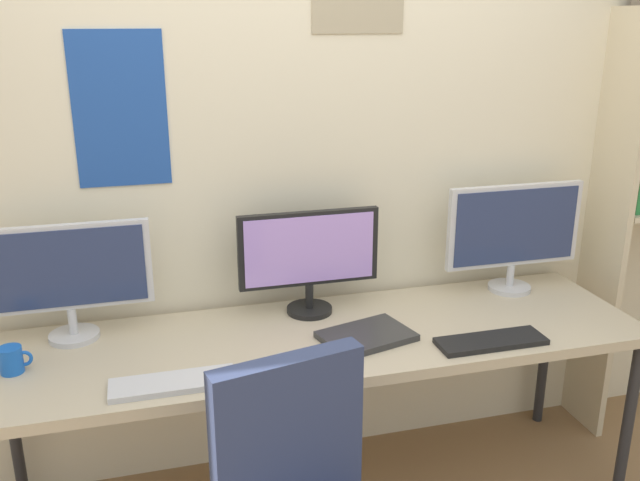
{
  "coord_description": "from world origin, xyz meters",
  "views": [
    {
      "loc": [
        -0.61,
        -1.6,
        1.86
      ],
      "look_at": [
        0.0,
        0.65,
        1.09
      ],
      "focal_mm": 38.36,
      "sensor_mm": 36.0,
      "label": 1
    }
  ],
  "objects_px": {
    "monitor_left": "(67,274)",
    "keyboard_right": "(491,341)",
    "monitor_right": "(514,231)",
    "desk": "(324,346)",
    "coffee_mug": "(12,360)",
    "computer_mouse": "(283,360)",
    "laptop_closed": "(367,336)",
    "keyboard_left": "(173,383)",
    "monitor_center": "(309,256)"
  },
  "relations": [
    {
      "from": "desk",
      "to": "keyboard_right",
      "type": "height_order",
      "value": "keyboard_right"
    },
    {
      "from": "desk",
      "to": "laptop_closed",
      "type": "bearing_deg",
      "value": -28.73
    },
    {
      "from": "monitor_center",
      "to": "monitor_right",
      "type": "bearing_deg",
      "value": 0.0
    },
    {
      "from": "laptop_closed",
      "to": "desk",
      "type": "bearing_deg",
      "value": 136.28
    },
    {
      "from": "keyboard_right",
      "to": "coffee_mug",
      "type": "height_order",
      "value": "coffee_mug"
    },
    {
      "from": "desk",
      "to": "monitor_left",
      "type": "distance_m",
      "value": 0.96
    },
    {
      "from": "desk",
      "to": "keyboard_right",
      "type": "bearing_deg",
      "value": -22.33
    },
    {
      "from": "desk",
      "to": "coffee_mug",
      "type": "relative_size",
      "value": 22.76
    },
    {
      "from": "monitor_right",
      "to": "monitor_left",
      "type": "bearing_deg",
      "value": -180.0
    },
    {
      "from": "computer_mouse",
      "to": "monitor_right",
      "type": "bearing_deg",
      "value": 20.19
    },
    {
      "from": "computer_mouse",
      "to": "monitor_center",
      "type": "bearing_deg",
      "value": 64.06
    },
    {
      "from": "monitor_right",
      "to": "laptop_closed",
      "type": "height_order",
      "value": "monitor_right"
    },
    {
      "from": "desk",
      "to": "monitor_left",
      "type": "xyz_separation_m",
      "value": [
        -0.89,
        0.21,
        0.3
      ]
    },
    {
      "from": "monitor_left",
      "to": "desk",
      "type": "bearing_deg",
      "value": -13.47
    },
    {
      "from": "coffee_mug",
      "to": "monitor_right",
      "type": "bearing_deg",
      "value": 6.25
    },
    {
      "from": "keyboard_right",
      "to": "coffee_mug",
      "type": "relative_size",
      "value": 3.75
    },
    {
      "from": "keyboard_left",
      "to": "computer_mouse",
      "type": "bearing_deg",
      "value": 7.08
    },
    {
      "from": "laptop_closed",
      "to": "computer_mouse",
      "type": "bearing_deg",
      "value": -177.2
    },
    {
      "from": "monitor_left",
      "to": "coffee_mug",
      "type": "distance_m",
      "value": 0.34
    },
    {
      "from": "monitor_right",
      "to": "keyboard_right",
      "type": "bearing_deg",
      "value": -126.4
    },
    {
      "from": "desk",
      "to": "keyboard_left",
      "type": "distance_m",
      "value": 0.61
    },
    {
      "from": "keyboard_right",
      "to": "monitor_left",
      "type": "bearing_deg",
      "value": 162.99
    },
    {
      "from": "monitor_left",
      "to": "keyboard_right",
      "type": "height_order",
      "value": "monitor_left"
    },
    {
      "from": "monitor_right",
      "to": "desk",
      "type": "bearing_deg",
      "value": -166.52
    },
    {
      "from": "monitor_center",
      "to": "keyboard_left",
      "type": "xyz_separation_m",
      "value": [
        -0.56,
        -0.44,
        -0.23
      ]
    },
    {
      "from": "monitor_left",
      "to": "keyboard_right",
      "type": "distance_m",
      "value": 1.53
    },
    {
      "from": "monitor_right",
      "to": "computer_mouse",
      "type": "bearing_deg",
      "value": -159.81
    },
    {
      "from": "desk",
      "to": "laptop_closed",
      "type": "relative_size",
      "value": 7.54
    },
    {
      "from": "monitor_center",
      "to": "monitor_right",
      "type": "height_order",
      "value": "monitor_right"
    },
    {
      "from": "keyboard_right",
      "to": "computer_mouse",
      "type": "bearing_deg",
      "value": 176.54
    },
    {
      "from": "monitor_center",
      "to": "coffee_mug",
      "type": "distance_m",
      "value": 1.1
    },
    {
      "from": "monitor_left",
      "to": "keyboard_right",
      "type": "xyz_separation_m",
      "value": [
        1.45,
        -0.44,
        -0.24
      ]
    },
    {
      "from": "monitor_left",
      "to": "computer_mouse",
      "type": "bearing_deg",
      "value": -29.79
    },
    {
      "from": "keyboard_right",
      "to": "monitor_center",
      "type": "bearing_deg",
      "value": 141.7
    },
    {
      "from": "desk",
      "to": "coffee_mug",
      "type": "xyz_separation_m",
      "value": [
        -1.06,
        -0.0,
        0.09
      ]
    },
    {
      "from": "monitor_left",
      "to": "computer_mouse",
      "type": "height_order",
      "value": "monitor_left"
    },
    {
      "from": "laptop_closed",
      "to": "keyboard_left",
      "type": "bearing_deg",
      "value": 177.31
    },
    {
      "from": "monitor_center",
      "to": "coffee_mug",
      "type": "relative_size",
      "value": 5.21
    },
    {
      "from": "computer_mouse",
      "to": "coffee_mug",
      "type": "bearing_deg",
      "value": 168.13
    },
    {
      "from": "monitor_center",
      "to": "laptop_closed",
      "type": "height_order",
      "value": "monitor_center"
    },
    {
      "from": "monitor_left",
      "to": "keyboard_left",
      "type": "relative_size",
      "value": 1.48
    },
    {
      "from": "keyboard_right",
      "to": "coffee_mug",
      "type": "distance_m",
      "value": 1.64
    },
    {
      "from": "coffee_mug",
      "to": "laptop_closed",
      "type": "bearing_deg",
      "value": -3.61
    },
    {
      "from": "desk",
      "to": "coffee_mug",
      "type": "distance_m",
      "value": 1.07
    },
    {
      "from": "monitor_center",
      "to": "desk",
      "type": "bearing_deg",
      "value": -90.0
    },
    {
      "from": "desk",
      "to": "computer_mouse",
      "type": "xyz_separation_m",
      "value": [
        -0.19,
        -0.18,
        0.06
      ]
    },
    {
      "from": "laptop_closed",
      "to": "monitor_left",
      "type": "bearing_deg",
      "value": 149.27
    },
    {
      "from": "laptop_closed",
      "to": "coffee_mug",
      "type": "distance_m",
      "value": 1.21
    },
    {
      "from": "desk",
      "to": "keyboard_left",
      "type": "height_order",
      "value": "keyboard_left"
    },
    {
      "from": "keyboard_left",
      "to": "computer_mouse",
      "type": "relative_size",
      "value": 4.15
    }
  ]
}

